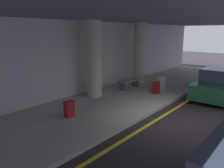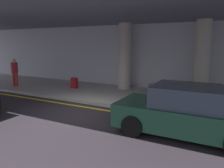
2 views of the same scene
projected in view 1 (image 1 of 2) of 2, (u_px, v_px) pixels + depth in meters
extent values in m
plane|color=#2C262C|center=(177.00, 119.00, 8.60)|extent=(60.00, 60.00, 0.00)
cube|color=#ABA5A0|center=(114.00, 102.00, 10.50)|extent=(26.00, 4.20, 0.15)
cube|color=yellow|center=(163.00, 116.00, 8.96)|extent=(26.00, 0.14, 0.01)
cylinder|color=#B1A299|center=(94.00, 59.00, 10.81)|extent=(0.72, 0.72, 3.65)
cylinder|color=#B1A89B|center=(139.00, 53.00, 13.82)|extent=(0.72, 0.72, 3.65)
cube|color=slate|center=(123.00, 15.00, 9.31)|extent=(28.00, 13.20, 0.30)
cube|color=#B6B5C1|center=(79.00, 59.00, 11.47)|extent=(26.00, 0.30, 3.80)
cylinder|color=black|center=(218.00, 163.00, 5.20)|extent=(0.64, 0.22, 0.64)
cube|color=#193F2D|center=(220.00, 87.00, 11.32)|extent=(4.10, 1.80, 0.70)
cube|color=#2D3847|center=(222.00, 74.00, 11.25)|extent=(2.10, 1.60, 0.60)
cylinder|color=black|center=(210.00, 84.00, 12.91)|extent=(0.64, 0.22, 0.64)
cylinder|color=black|center=(193.00, 94.00, 10.88)|extent=(0.64, 0.22, 0.64)
cube|color=maroon|center=(69.00, 109.00, 8.40)|extent=(0.36, 0.22, 0.62)
cylinder|color=slate|center=(69.00, 97.00, 8.30)|extent=(0.02, 0.02, 0.28)
cube|color=maroon|center=(156.00, 88.00, 11.59)|extent=(0.36, 0.22, 0.62)
cylinder|color=slate|center=(157.00, 79.00, 11.48)|extent=(0.02, 0.02, 0.28)
cube|color=slate|center=(129.00, 80.00, 12.63)|extent=(1.60, 0.50, 0.06)
cube|color=#4C4C51|center=(123.00, 87.00, 12.22)|extent=(0.10, 0.40, 0.42)
cube|color=#4C4C51|center=(135.00, 83.00, 13.15)|extent=(0.10, 0.40, 0.42)
cylinder|color=gray|center=(160.00, 83.00, 12.17)|extent=(0.56, 0.56, 0.85)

